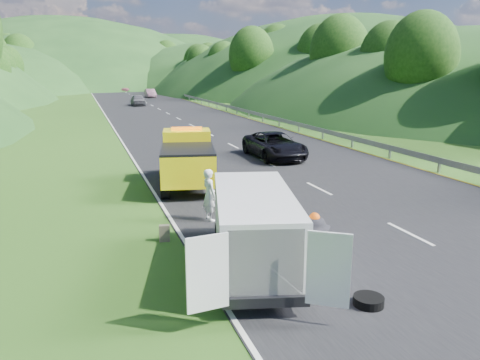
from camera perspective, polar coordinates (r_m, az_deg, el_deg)
name	(u,v)px	position (r m, az deg, el deg)	size (l,w,h in m)	color
ground	(297,225)	(15.89, 6.91, -5.45)	(320.00, 320.00, 0.00)	#38661E
road_surface	(168,113)	(54.59, -8.78, 8.02)	(14.00, 200.00, 0.02)	black
guardrail	(203,104)	(68.32, -4.59, 9.21)	(0.06, 140.00, 1.52)	gray
tree_line_right	(265,99)	(79.41, 3.06, 9.84)	(14.00, 140.00, 14.00)	#305A1A
hills_backdrop	(122,85)	(148.86, -14.14, 11.20)	(201.00, 288.60, 44.00)	#2D5B23
tow_truck	(188,159)	(20.79, -6.41, 2.58)	(3.27, 6.11, 2.49)	black
white_van	(254,225)	(12.11, 1.67, -5.57)	(3.95, 6.35, 2.10)	black
woman	(210,221)	(16.25, -3.71, -4.95)	(0.66, 0.48, 1.80)	white
child	(265,239)	(14.58, 3.12, -7.15)	(0.55, 0.43, 1.12)	#CDCE6D
worker	(311,299)	(11.15, 8.69, -14.14)	(1.26, 0.73, 1.96)	black
suitcase	(164,233)	(14.45, -9.19, -6.42)	(0.32, 0.18, 0.51)	brown
spare_tire	(368,306)	(11.12, 15.36, -14.57)	(0.68, 0.68, 0.20)	black
passing_suv	(274,158)	(27.39, 4.21, 2.70)	(2.43, 5.28, 1.47)	black
dist_car_a	(138,106)	(66.64, -12.28, 8.84)	(1.77, 4.41, 1.50)	#4E4E53
dist_car_b	(150,98)	(84.22, -10.86, 9.84)	(1.54, 4.41, 1.45)	#744D5E
dist_car_c	(124,92)	(105.82, -13.92, 10.40)	(1.80, 4.43, 1.29)	#A55265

